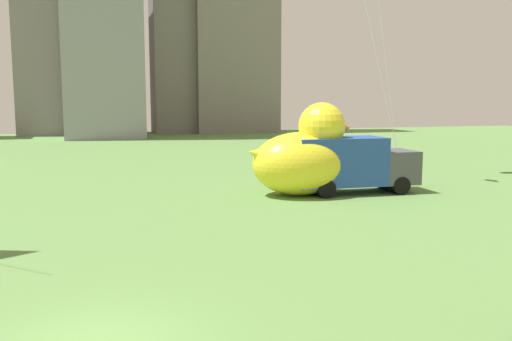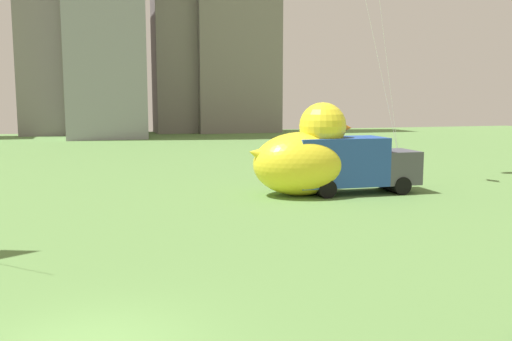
# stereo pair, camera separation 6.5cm
# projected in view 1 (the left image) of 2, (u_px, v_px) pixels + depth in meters

# --- Properties ---
(giant_inflatable_duck) EXTENTS (5.55, 3.56, 4.60)m
(giant_inflatable_duck) POSITION_uv_depth(u_px,v_px,m) (304.00, 156.00, 27.46)
(giant_inflatable_duck) COLOR yellow
(giant_inflatable_duck) RESTS_ON ground
(box_truck) EXTENTS (6.47, 2.59, 2.85)m
(box_truck) POSITION_uv_depth(u_px,v_px,m) (351.00, 165.00, 28.02)
(box_truck) COLOR #264CA5
(box_truck) RESTS_ON ground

